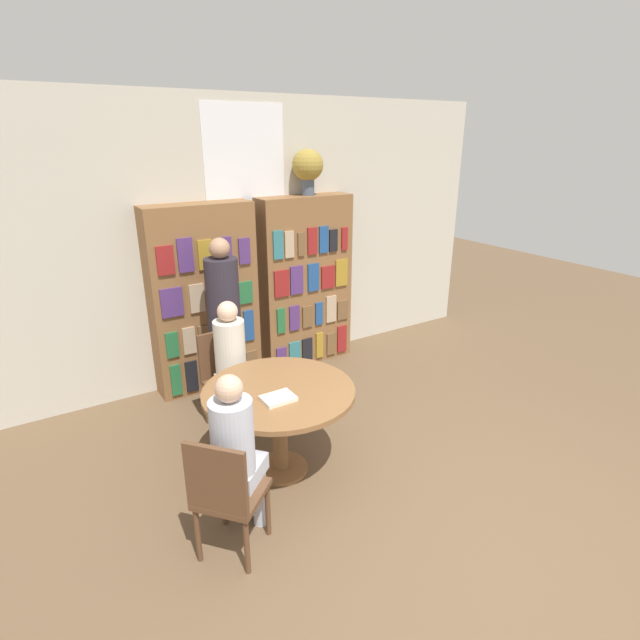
{
  "coord_description": "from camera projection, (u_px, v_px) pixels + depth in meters",
  "views": [
    {
      "loc": [
        -2.23,
        -1.69,
        2.59
      ],
      "look_at": [
        -0.02,
        1.82,
        1.05
      ],
      "focal_mm": 28.0,
      "sensor_mm": 36.0,
      "label": 1
    }
  ],
  "objects": [
    {
      "name": "open_book_on_table",
      "position": [
        278.0,
        398.0,
        3.69
      ],
      "size": [
        0.24,
        0.18,
        0.03
      ],
      "color": "silver",
      "rests_on": "reading_table"
    },
    {
      "name": "bookshelf_left",
      "position": [
        204.0,
        300.0,
        5.2
      ],
      "size": [
        1.11,
        0.34,
        1.97
      ],
      "color": "brown",
      "rests_on": "ground_plane"
    },
    {
      "name": "flower_vase",
      "position": [
        308.0,
        167.0,
        5.4
      ],
      "size": [
        0.34,
        0.34,
        0.49
      ],
      "color": "#475166",
      "rests_on": "bookshelf_right"
    },
    {
      "name": "seated_reader_left",
      "position": [
        233.0,
        360.0,
        4.43
      ],
      "size": [
        0.3,
        0.39,
        1.25
      ],
      "rotation": [
        0.0,
        0.0,
        -3.06
      ],
      "color": "beige",
      "rests_on": "ground_plane"
    },
    {
      "name": "bookshelf_right",
      "position": [
        305.0,
        282.0,
        5.82
      ],
      "size": [
        1.11,
        0.34,
        1.97
      ],
      "color": "brown",
      "rests_on": "ground_plane"
    },
    {
      "name": "chair_left_side",
      "position": [
        225.0,
        374.0,
        4.63
      ],
      "size": [
        0.43,
        0.43,
        0.9
      ],
      "rotation": [
        0.0,
        0.0,
        -3.06
      ],
      "color": "brown",
      "rests_on": "ground_plane"
    },
    {
      "name": "seated_reader_right",
      "position": [
        236.0,
        448.0,
        3.19
      ],
      "size": [
        0.42,
        0.42,
        1.25
      ],
      "rotation": [
        0.0,
        0.0,
        -0.86
      ],
      "color": "#B2B7C6",
      "rests_on": "ground_plane"
    },
    {
      "name": "reading_table",
      "position": [
        279.0,
        403.0,
        3.9
      ],
      "size": [
        1.19,
        1.19,
        0.75
      ],
      "color": "brown",
      "rests_on": "ground_plane"
    },
    {
      "name": "ground_plane",
      "position": [
        466.0,
        545.0,
        3.36
      ],
      "size": [
        16.0,
        16.0,
        0.0
      ],
      "primitive_type": "plane",
      "color": "brown"
    },
    {
      "name": "librarian_standing",
      "position": [
        224.0,
        306.0,
        4.79
      ],
      "size": [
        0.32,
        0.59,
        1.71
      ],
      "color": "#28232D",
      "rests_on": "ground_plane"
    },
    {
      "name": "wall_back",
      "position": [
        248.0,
        240.0,
        5.48
      ],
      "size": [
        6.4,
        0.07,
        3.0
      ],
      "color": "beige",
      "rests_on": "ground_plane"
    },
    {
      "name": "chair_near_camera",
      "position": [
        226.0,
        492.0,
        3.1
      ],
      "size": [
        0.56,
        0.56,
        0.9
      ],
      "rotation": [
        0.0,
        0.0,
        -0.86
      ],
      "color": "brown",
      "rests_on": "ground_plane"
    }
  ]
}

